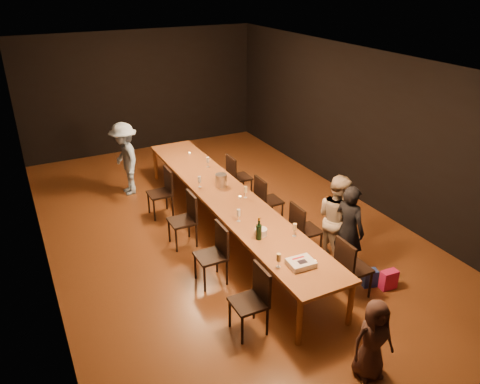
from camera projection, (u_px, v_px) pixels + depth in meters
name	position (u px, v px, depth m)	size (l,w,h in m)	color
ground	(228.00, 233.00, 8.43)	(10.00, 10.00, 0.00)	#4E2A13
room_shell	(226.00, 121.00, 7.53)	(6.04, 10.04, 3.02)	black
table	(227.00, 198.00, 8.12)	(0.90, 6.00, 0.75)	#9B5A2D
chair_right_0	(354.00, 267.00, 6.64)	(0.42, 0.42, 0.93)	black
chair_right_1	(306.00, 229.00, 7.61)	(0.42, 0.42, 0.93)	black
chair_right_2	(269.00, 200.00, 8.57)	(0.42, 0.42, 0.93)	black
chair_right_3	(240.00, 177.00, 9.54)	(0.42, 0.42, 0.93)	black
chair_left_0	(248.00, 302.00, 5.95)	(0.42, 0.42, 0.93)	black
chair_left_1	(211.00, 256.00, 6.91)	(0.42, 0.42, 0.93)	black
chair_left_2	(182.00, 220.00, 7.88)	(0.42, 0.42, 0.93)	black
chair_left_3	(160.00, 193.00, 8.84)	(0.42, 0.42, 0.93)	black
woman_birthday	(348.00, 230.00, 7.09)	(0.53, 0.35, 1.45)	black
woman_tan	(337.00, 218.00, 7.39)	(0.71, 0.56, 1.47)	#C4AE93
man_blue	(125.00, 159.00, 9.61)	(0.99, 0.57, 1.53)	#97BFEA
child	(373.00, 339.00, 5.28)	(0.50, 0.33, 1.03)	#432B25
gift_bag_red	(389.00, 280.00, 6.91)	(0.25, 0.14, 0.30)	#DA2064
gift_bag_blue	(370.00, 278.00, 6.97)	(0.22, 0.14, 0.27)	#223A94
birthday_cake	(301.00, 263.00, 6.17)	(0.36, 0.29, 0.08)	white
plate_stack	(261.00, 232.00, 6.87)	(0.18, 0.18, 0.10)	white
champagne_bottle	(259.00, 228.00, 6.71)	(0.08, 0.08, 0.36)	black
ice_bucket	(221.00, 180.00, 8.40)	(0.21, 0.21, 0.23)	#ABACAF
wineglass_0	(279.00, 260.00, 6.11)	(0.06, 0.06, 0.21)	beige
wineglass_1	(294.00, 230.00, 6.82)	(0.06, 0.06, 0.21)	beige
wineglass_2	(239.00, 215.00, 7.23)	(0.06, 0.06, 0.21)	silver
wineglass_3	(246.00, 192.00, 7.98)	(0.06, 0.06, 0.21)	beige
wineglass_4	(200.00, 182.00, 8.37)	(0.06, 0.06, 0.21)	silver
wineglass_5	(208.00, 162.00, 9.22)	(0.06, 0.06, 0.21)	silver
tealight_near	(315.00, 262.00, 6.23)	(0.05, 0.05, 0.03)	#B2B7B2
tealight_mid	(240.00, 197.00, 8.00)	(0.05, 0.05, 0.03)	#B2B7B2
tealight_far	(190.00, 153.00, 9.90)	(0.05, 0.05, 0.03)	#B2B7B2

